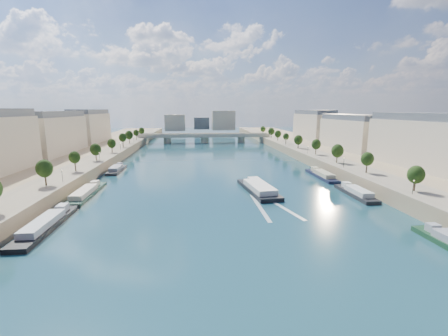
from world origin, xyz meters
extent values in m
plane|color=#0D2F3C|center=(0.00, 100.00, 0.00)|extent=(700.00, 700.00, 0.00)
cube|color=#9E8460|center=(-72.00, 100.00, 2.50)|extent=(44.00, 520.00, 5.00)
cube|color=#9E8460|center=(72.00, 100.00, 2.50)|extent=(44.00, 520.00, 5.00)
cube|color=gray|center=(-57.00, 100.00, 5.05)|extent=(14.00, 520.00, 0.10)
cube|color=gray|center=(57.00, 100.00, 5.05)|extent=(14.00, 520.00, 0.10)
cylinder|color=#382B1E|center=(-55.00, 42.00, 6.91)|extent=(0.50, 0.50, 3.82)
cylinder|color=#382B1E|center=(-55.00, 66.00, 6.91)|extent=(0.50, 0.50, 3.82)
ellipsoid|color=black|center=(-55.00, 66.00, 10.50)|extent=(4.80, 4.80, 5.52)
cylinder|color=#382B1E|center=(-55.00, 90.00, 6.91)|extent=(0.50, 0.50, 3.82)
ellipsoid|color=black|center=(-55.00, 90.00, 10.50)|extent=(4.80, 4.80, 5.52)
cylinder|color=#382B1E|center=(-55.00, 114.00, 6.91)|extent=(0.50, 0.50, 3.82)
ellipsoid|color=black|center=(-55.00, 114.00, 10.50)|extent=(4.80, 4.80, 5.52)
cylinder|color=#382B1E|center=(-55.00, 138.00, 6.91)|extent=(0.50, 0.50, 3.82)
ellipsoid|color=black|center=(-55.00, 138.00, 10.50)|extent=(4.80, 4.80, 5.52)
cylinder|color=#382B1E|center=(-55.00, 162.00, 6.91)|extent=(0.50, 0.50, 3.82)
ellipsoid|color=black|center=(-55.00, 162.00, 10.50)|extent=(4.80, 4.80, 5.52)
cylinder|color=#382B1E|center=(-55.00, 186.00, 6.91)|extent=(0.50, 0.50, 3.82)
ellipsoid|color=black|center=(-55.00, 186.00, 10.50)|extent=(4.80, 4.80, 5.52)
cylinder|color=#382B1E|center=(-55.00, 210.00, 6.91)|extent=(0.50, 0.50, 3.82)
ellipsoid|color=black|center=(-55.00, 210.00, 10.50)|extent=(4.80, 4.80, 5.52)
cylinder|color=#382B1E|center=(-55.00, 234.00, 6.91)|extent=(0.50, 0.50, 3.82)
ellipsoid|color=black|center=(-55.00, 234.00, 10.50)|extent=(4.80, 4.80, 5.52)
cylinder|color=#382B1E|center=(55.00, 50.00, 6.91)|extent=(0.50, 0.50, 3.82)
ellipsoid|color=black|center=(55.00, 50.00, 10.50)|extent=(4.80, 4.80, 5.52)
cylinder|color=#382B1E|center=(55.00, 74.00, 6.91)|extent=(0.50, 0.50, 3.82)
ellipsoid|color=black|center=(55.00, 74.00, 10.50)|extent=(4.80, 4.80, 5.52)
cylinder|color=#382B1E|center=(55.00, 98.00, 6.91)|extent=(0.50, 0.50, 3.82)
ellipsoid|color=black|center=(55.00, 98.00, 10.50)|extent=(4.80, 4.80, 5.52)
cylinder|color=#382B1E|center=(55.00, 122.00, 6.91)|extent=(0.50, 0.50, 3.82)
ellipsoid|color=black|center=(55.00, 122.00, 10.50)|extent=(4.80, 4.80, 5.52)
cylinder|color=#382B1E|center=(55.00, 146.00, 6.91)|extent=(0.50, 0.50, 3.82)
ellipsoid|color=black|center=(55.00, 146.00, 10.50)|extent=(4.80, 4.80, 5.52)
cylinder|color=#382B1E|center=(55.00, 170.00, 6.91)|extent=(0.50, 0.50, 3.82)
ellipsoid|color=black|center=(55.00, 170.00, 10.50)|extent=(4.80, 4.80, 5.52)
cylinder|color=#382B1E|center=(55.00, 194.00, 6.91)|extent=(0.50, 0.50, 3.82)
ellipsoid|color=black|center=(55.00, 194.00, 10.50)|extent=(4.80, 4.80, 5.52)
cylinder|color=#382B1E|center=(55.00, 218.00, 6.91)|extent=(0.50, 0.50, 3.82)
ellipsoid|color=black|center=(55.00, 218.00, 10.50)|extent=(4.80, 4.80, 5.52)
cylinder|color=#382B1E|center=(55.00, 242.00, 6.91)|extent=(0.50, 0.50, 3.82)
ellipsoid|color=black|center=(55.00, 242.00, 10.50)|extent=(4.80, 4.80, 5.52)
cylinder|color=black|center=(-52.50, 70.00, 7.00)|extent=(0.14, 0.14, 4.00)
sphere|color=#FFE5B2|center=(-52.50, 70.00, 9.10)|extent=(0.36, 0.36, 0.36)
cylinder|color=black|center=(-52.50, 110.00, 7.00)|extent=(0.14, 0.14, 4.00)
sphere|color=#FFE5B2|center=(-52.50, 110.00, 9.10)|extent=(0.36, 0.36, 0.36)
cylinder|color=black|center=(-52.50, 150.00, 7.00)|extent=(0.14, 0.14, 4.00)
sphere|color=#FFE5B2|center=(-52.50, 150.00, 9.10)|extent=(0.36, 0.36, 0.36)
cylinder|color=black|center=(-52.50, 190.00, 7.00)|extent=(0.14, 0.14, 4.00)
sphere|color=#FFE5B2|center=(-52.50, 190.00, 9.10)|extent=(0.36, 0.36, 0.36)
cylinder|color=black|center=(52.50, 45.00, 7.00)|extent=(0.14, 0.14, 4.00)
sphere|color=#FFE5B2|center=(52.50, 45.00, 9.10)|extent=(0.36, 0.36, 0.36)
cylinder|color=black|center=(52.50, 85.00, 7.00)|extent=(0.14, 0.14, 4.00)
sphere|color=#FFE5B2|center=(52.50, 85.00, 9.10)|extent=(0.36, 0.36, 0.36)
cylinder|color=black|center=(52.50, 125.00, 7.00)|extent=(0.14, 0.14, 4.00)
sphere|color=#FFE5B2|center=(52.50, 125.00, 9.10)|extent=(0.36, 0.36, 0.36)
cylinder|color=black|center=(52.50, 165.00, 7.00)|extent=(0.14, 0.14, 4.00)
sphere|color=#FFE5B2|center=(52.50, 165.00, 9.10)|extent=(0.36, 0.36, 0.36)
cylinder|color=black|center=(52.50, 205.00, 7.00)|extent=(0.14, 0.14, 4.00)
sphere|color=#FFE5B2|center=(52.50, 205.00, 9.10)|extent=(0.36, 0.36, 0.36)
cube|color=beige|center=(-85.00, 141.00, 15.00)|extent=(16.00, 52.00, 20.00)
cube|color=#474C54|center=(-85.00, 141.00, 26.60)|extent=(14.72, 50.44, 3.20)
cube|color=beige|center=(-85.00, 199.00, 15.00)|extent=(16.00, 52.00, 20.00)
cube|color=#474C54|center=(-85.00, 199.00, 26.60)|extent=(14.72, 50.44, 3.20)
cube|color=beige|center=(85.00, 83.00, 15.00)|extent=(16.00, 52.00, 20.00)
cube|color=#474C54|center=(85.00, 83.00, 26.60)|extent=(14.72, 50.44, 3.20)
cube|color=beige|center=(85.00, 141.00, 15.00)|extent=(16.00, 52.00, 20.00)
cube|color=#474C54|center=(85.00, 141.00, 26.60)|extent=(14.72, 50.44, 3.20)
cube|color=beige|center=(85.00, 199.00, 15.00)|extent=(16.00, 52.00, 20.00)
cube|color=#474C54|center=(85.00, 199.00, 26.60)|extent=(14.72, 50.44, 3.20)
cube|color=beige|center=(-30.00, 310.00, 14.00)|extent=(22.00, 18.00, 18.00)
cube|color=beige|center=(25.00, 320.00, 16.00)|extent=(26.00, 20.00, 22.00)
cube|color=#474C54|center=(0.00, 335.00, 12.00)|extent=(18.00, 16.00, 14.00)
cube|color=#C1B79E|center=(0.00, 228.39, 6.20)|extent=(112.00, 11.00, 2.20)
cube|color=#C1B79E|center=(0.00, 223.39, 7.70)|extent=(112.00, 0.80, 0.90)
cube|color=#C1B79E|center=(0.00, 233.39, 7.70)|extent=(112.00, 0.80, 0.90)
cylinder|color=#C1B79E|center=(-32.00, 228.39, 2.50)|extent=(6.40, 6.40, 5.00)
cylinder|color=#C1B79E|center=(0.00, 228.39, 2.50)|extent=(6.40, 6.40, 5.00)
cylinder|color=#C1B79E|center=(32.00, 228.39, 2.50)|extent=(6.40, 6.40, 5.00)
cube|color=#C1B79E|center=(-52.00, 228.39, 2.50)|extent=(6.00, 12.00, 5.00)
cube|color=#C1B79E|center=(52.00, 228.39, 2.50)|extent=(6.00, 12.00, 5.00)
cube|color=black|center=(13.56, 70.44, 0.39)|extent=(11.31, 28.53, 1.98)
cube|color=white|center=(13.56, 68.22, 2.27)|extent=(8.69, 18.71, 1.78)
cube|color=white|center=(13.56, 78.77, 2.28)|extent=(4.35, 3.80, 1.80)
cube|color=silver|center=(10.36, 53.44, 0.02)|extent=(1.25, 26.00, 0.04)
cube|color=silver|center=(16.76, 53.44, 0.02)|extent=(7.51, 25.51, 0.04)
cube|color=black|center=(-45.50, 43.04, 0.30)|extent=(5.00, 29.13, 1.80)
cube|color=#B0B4BC|center=(-45.50, 40.71, 2.00)|extent=(4.10, 16.02, 1.60)
cube|color=#B0B4BC|center=(-45.50, 51.78, 2.10)|extent=(2.50, 3.50, 1.80)
cube|color=#16392C|center=(-45.50, 70.80, 0.30)|extent=(5.00, 29.03, 1.80)
cube|color=beige|center=(-45.50, 68.48, 2.00)|extent=(4.10, 15.97, 1.60)
cube|color=beige|center=(-45.50, 79.51, 2.10)|extent=(2.50, 3.48, 1.80)
cube|color=#2B2B2E|center=(-45.50, 111.04, 0.30)|extent=(5.00, 20.07, 1.80)
cube|color=gray|center=(-45.50, 109.43, 2.00)|extent=(4.10, 11.04, 1.60)
cube|color=gray|center=(-45.50, 117.06, 2.10)|extent=(2.50, 2.41, 1.80)
cube|color=#9798A0|center=(45.50, 28.59, 2.10)|extent=(2.50, 2.17, 1.80)
cube|color=black|center=(45.50, 62.11, 0.30)|extent=(5.00, 21.62, 1.80)
cube|color=silver|center=(45.50, 60.38, 2.00)|extent=(4.10, 11.89, 1.60)
cube|color=silver|center=(45.50, 68.60, 2.10)|extent=(2.50, 2.59, 1.80)
cube|color=#171C34|center=(45.50, 89.97, 0.30)|extent=(5.00, 25.28, 1.80)
cube|color=#C4BA93|center=(45.50, 87.95, 2.00)|extent=(4.10, 13.90, 1.60)
cube|color=#C4BA93|center=(45.50, 97.55, 2.10)|extent=(2.50, 3.03, 1.80)
camera|label=1|loc=(-8.72, -31.16, 28.88)|focal=24.00mm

